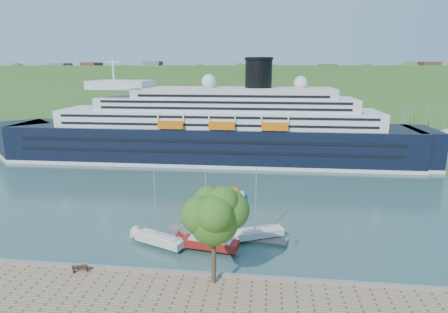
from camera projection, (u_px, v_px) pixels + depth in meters
ground at (172, 280)px, 42.47m from camera, size 400.00×400.00×0.00m
far_hillside at (247, 91)px, 179.65m from camera, size 400.00×50.00×24.00m
quay_coping at (171, 271)px, 42.01m from camera, size 220.00×0.50×0.30m
cruise_ship at (209, 110)px, 93.40m from camera, size 115.12×18.19×25.81m
park_bench at (80, 267)px, 42.11m from camera, size 1.82×1.18×1.08m
promenade_tree at (214, 232)px, 38.83m from camera, size 7.08×7.08×11.73m
floating_pontoon at (225, 235)px, 53.41m from camera, size 17.76×5.42×0.39m
sailboat_white_near at (159, 211)px, 49.03m from camera, size 8.12×5.08×10.19m
sailboat_red at (210, 214)px, 47.80m from camera, size 8.40×3.53×10.51m
sailboat_white_far at (259, 206)px, 51.22m from camera, size 7.85×5.07×9.88m
tender_launch at (224, 194)px, 67.99m from camera, size 7.51×3.49×2.00m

